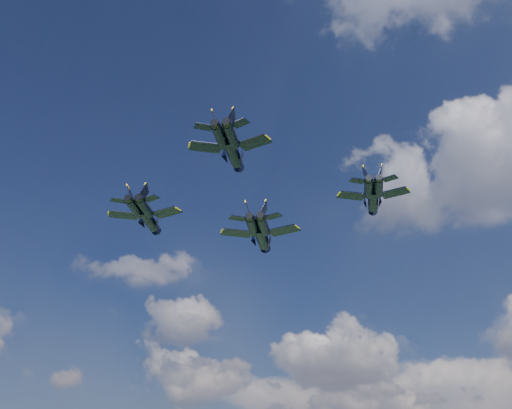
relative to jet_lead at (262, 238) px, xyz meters
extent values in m
cylinder|color=black|center=(0.31, -0.53, -0.09)|extent=(6.87, 9.91, 2.05)
cone|color=black|center=(-2.98, 5.20, -0.09)|extent=(3.15, 3.53, 1.94)
ellipsoid|color=brown|center=(-1.56, 2.73, 0.54)|extent=(2.59, 3.38, 0.93)
cube|color=black|center=(-2.12, -4.55, -0.09)|extent=(5.57, 5.95, 0.20)
cube|color=black|center=(5.00, -0.47, -0.09)|extent=(5.59, 3.65, 0.20)
cube|color=black|center=(1.87, -9.22, -0.09)|extent=(2.90, 3.22, 0.16)
cube|color=black|center=(7.01, -6.28, -0.09)|extent=(2.79, 1.79, 0.16)
cube|color=black|center=(2.90, -7.58, 1.51)|extent=(2.38, 2.59, 3.43)
cube|color=black|center=(5.07, -6.33, 1.51)|extent=(1.93, 3.28, 3.43)
cylinder|color=black|center=(-4.72, -23.02, -3.43)|extent=(5.63, 8.17, 1.69)
cone|color=black|center=(-7.40, -18.30, -3.43)|extent=(2.59, 2.91, 1.59)
ellipsoid|color=brown|center=(-6.24, -20.33, -2.91)|extent=(2.12, 2.78, 0.77)
cube|color=black|center=(-6.73, -26.32, -3.43)|extent=(4.59, 4.89, 0.17)
cube|color=black|center=(-0.86, -22.99, -3.43)|extent=(4.59, 2.98, 0.17)
cube|color=black|center=(-3.46, -30.18, -3.43)|extent=(2.39, 2.65, 0.13)
cube|color=black|center=(0.78, -27.77, -3.43)|extent=(2.29, 1.47, 0.13)
cube|color=black|center=(-2.61, -28.83, -2.11)|extent=(1.95, 2.14, 2.82)
cube|color=black|center=(-0.81, -27.81, -2.11)|extent=(1.58, 2.70, 2.82)
cylinder|color=black|center=(24.45, -4.45, -1.57)|extent=(5.20, 7.70, 1.58)
cone|color=black|center=(21.99, 0.02, -1.57)|extent=(2.41, 2.72, 1.49)
ellipsoid|color=brown|center=(23.05, -1.90, -1.09)|extent=(1.97, 2.62, 0.72)
cube|color=black|center=(22.52, -7.51, -1.57)|extent=(4.33, 4.58, 0.16)
cube|color=black|center=(28.07, -4.46, -1.57)|extent=(4.29, 2.75, 0.16)
cube|color=black|center=(25.54, -11.17, -1.57)|extent=(2.26, 2.49, 0.12)
cube|color=black|center=(29.54, -8.97, -1.57)|extent=(2.13, 1.35, 0.12)
cube|color=black|center=(26.35, -9.92, -0.34)|extent=(1.80, 2.03, 2.65)
cube|color=black|center=(28.05, -8.99, -0.34)|extent=(1.48, 2.55, 2.65)
cylinder|color=black|center=(16.09, -27.88, -1.22)|extent=(5.18, 7.92, 1.62)
cone|color=black|center=(13.68, -23.25, -1.22)|extent=(2.44, 2.78, 1.53)
ellipsoid|color=brown|center=(14.72, -25.25, -0.72)|extent=(1.97, 2.69, 0.74)
cube|color=black|center=(14.05, -30.97, -1.22)|extent=(4.46, 4.66, 0.16)
cube|color=black|center=(19.80, -27.97, -1.22)|extent=(4.34, 2.73, 0.16)
cube|color=black|center=(17.06, -34.78, -1.22)|extent=(2.33, 2.54, 0.13)
cube|color=black|center=(21.20, -32.62, -1.22)|extent=(2.17, 1.37, 0.13)
cube|color=black|center=(17.92, -33.52, 0.04)|extent=(1.80, 2.11, 2.71)
cube|color=black|center=(19.67, -32.60, 0.04)|extent=(1.50, 2.62, 2.71)
camera|label=1|loc=(63.27, -84.17, -45.02)|focal=45.00mm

